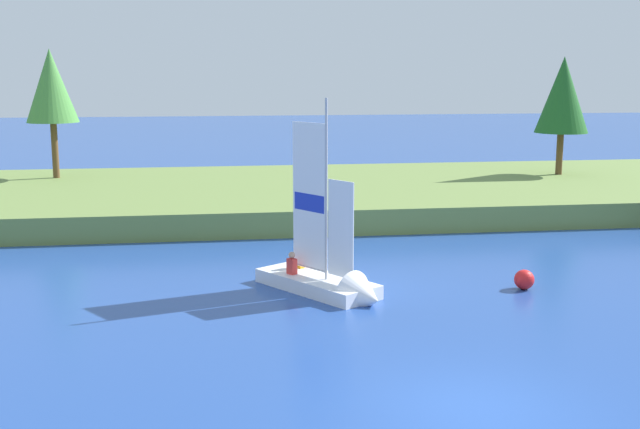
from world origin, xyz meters
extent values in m
plane|color=#234793|center=(0.00, 0.00, 0.00)|extent=(200.00, 200.00, 0.00)
cube|color=olive|center=(0.00, 23.71, 0.52)|extent=(80.00, 15.17, 1.05)
cylinder|color=brown|center=(-12.66, 27.60, 2.45)|extent=(0.33, 0.33, 2.82)
cone|color=#47893D|center=(-12.66, 27.60, 5.69)|extent=(2.57, 2.57, 3.65)
cylinder|color=brown|center=(13.30, 25.22, 2.14)|extent=(0.34, 0.34, 2.19)
cone|color=#1E5B23|center=(13.30, 25.22, 5.20)|extent=(2.73, 2.73, 3.92)
cube|color=white|center=(-1.88, 8.70, 0.21)|extent=(3.51, 4.16, 0.41)
cone|color=white|center=(-0.74, 7.05, 0.21)|extent=(1.68, 1.59, 1.35)
cylinder|color=#B7B7BC|center=(-1.65, 8.37, 3.05)|extent=(0.08, 0.08, 5.28)
cube|color=white|center=(-2.06, 8.97, 2.81)|extent=(0.84, 1.21, 4.30)
cube|color=#1E33B2|center=(-2.06, 8.97, 2.61)|extent=(0.76, 1.09, 0.52)
cube|color=white|center=(-1.30, 7.87, 2.01)|extent=(0.60, 0.86, 2.79)
cylinder|color=#B7B7BC|center=(-2.06, 8.97, 0.63)|extent=(0.87, 1.22, 0.06)
cube|color=red|center=(-2.57, 9.14, 0.65)|extent=(0.32, 0.34, 0.47)
sphere|color=tan|center=(-2.57, 9.14, 1.00)|extent=(0.20, 0.20, 0.20)
cube|color=orange|center=(-2.25, 9.84, 0.68)|extent=(0.32, 0.34, 0.53)
sphere|color=tan|center=(-2.25, 9.84, 1.05)|extent=(0.20, 0.20, 0.20)
sphere|color=red|center=(4.27, 7.92, 0.30)|extent=(0.60, 0.60, 0.60)
camera|label=1|loc=(-5.00, -13.74, 6.46)|focal=44.20mm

